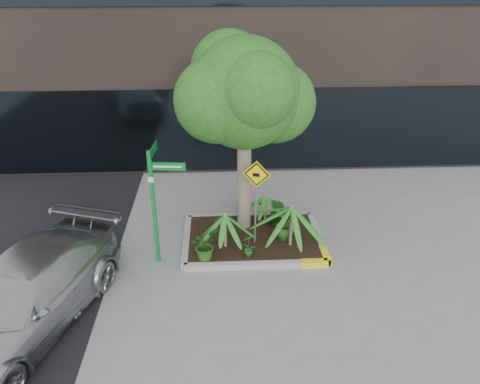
{
  "coord_description": "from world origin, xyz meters",
  "views": [
    {
      "loc": [
        -0.59,
        -9.31,
        6.18
      ],
      "look_at": [
        -0.11,
        0.2,
        1.4
      ],
      "focal_mm": 35.0,
      "sensor_mm": 36.0,
      "label": 1
    }
  ],
  "objects_px": {
    "tree": "(244,93)",
    "parked_car": "(23,297)",
    "cattle_sign": "(256,188)",
    "street_sign_post": "(156,195)"
  },
  "relations": [
    {
      "from": "tree",
      "to": "parked_car",
      "type": "bearing_deg",
      "value": -142.38
    },
    {
      "from": "parked_car",
      "to": "cattle_sign",
      "type": "height_order",
      "value": "cattle_sign"
    },
    {
      "from": "street_sign_post",
      "to": "cattle_sign",
      "type": "xyz_separation_m",
      "value": [
        2.19,
        0.45,
        -0.12
      ]
    },
    {
      "from": "parked_car",
      "to": "street_sign_post",
      "type": "bearing_deg",
      "value": 60.74
    },
    {
      "from": "cattle_sign",
      "to": "tree",
      "type": "bearing_deg",
      "value": 123.0
    },
    {
      "from": "tree",
      "to": "parked_car",
      "type": "distance_m",
      "value": 6.02
    },
    {
      "from": "street_sign_post",
      "to": "cattle_sign",
      "type": "bearing_deg",
      "value": 17.16
    },
    {
      "from": "tree",
      "to": "street_sign_post",
      "type": "xyz_separation_m",
      "value": [
        -1.96,
        -1.21,
        -1.85
      ]
    },
    {
      "from": "tree",
      "to": "cattle_sign",
      "type": "distance_m",
      "value": 2.12
    },
    {
      "from": "street_sign_post",
      "to": "tree",
      "type": "bearing_deg",
      "value": 37.29
    }
  ]
}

